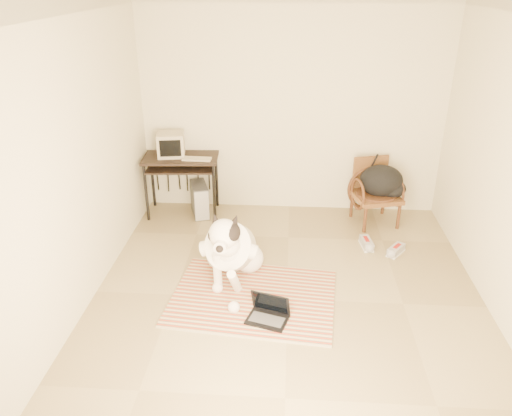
# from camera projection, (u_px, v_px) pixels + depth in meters

# --- Properties ---
(floor) EXTENTS (4.50, 4.50, 0.00)m
(floor) POSITION_uv_depth(u_px,v_px,m) (287.00, 299.00, 5.11)
(floor) COLOR #96845C
(floor) RESTS_ON ground
(ceiling) EXTENTS (4.50, 4.50, 0.00)m
(ceiling) POSITION_uv_depth(u_px,v_px,m) (296.00, 19.00, 3.95)
(ceiling) COLOR white
(ceiling) RESTS_ON wall_back
(wall_back) EXTENTS (4.50, 0.00, 4.50)m
(wall_back) POSITION_uv_depth(u_px,v_px,m) (292.00, 113.00, 6.56)
(wall_back) COLOR beige
(wall_back) RESTS_ON floor
(wall_front) EXTENTS (4.50, 0.00, 4.50)m
(wall_front) POSITION_uv_depth(u_px,v_px,m) (289.00, 343.00, 2.50)
(wall_front) COLOR beige
(wall_front) RESTS_ON floor
(wall_left) EXTENTS (0.00, 4.50, 4.50)m
(wall_left) POSITION_uv_depth(u_px,v_px,m) (77.00, 171.00, 4.65)
(wall_left) COLOR beige
(wall_left) RESTS_ON floor
(rug) EXTENTS (1.77, 1.42, 0.02)m
(rug) POSITION_uv_depth(u_px,v_px,m) (253.00, 297.00, 5.12)
(rug) COLOR #B33C23
(rug) RESTS_ON floor
(dog) EXTENTS (0.64, 1.33, 0.96)m
(dog) POSITION_uv_depth(u_px,v_px,m) (231.00, 249.00, 5.28)
(dog) COLOR white
(dog) RESTS_ON rug
(laptop) EXTENTS (0.44, 0.37, 0.27)m
(laptop) POSITION_uv_depth(u_px,v_px,m) (269.00, 313.00, 4.77)
(laptop) COLOR black
(laptop) RESTS_ON rug
(computer_desk) EXTENTS (1.02, 0.61, 0.82)m
(computer_desk) POSITION_uv_depth(u_px,v_px,m) (181.00, 165.00, 6.64)
(computer_desk) COLOR black
(computer_desk) RESTS_ON floor
(crt_monitor) EXTENTS (0.40, 0.38, 0.31)m
(crt_monitor) POSITION_uv_depth(u_px,v_px,m) (171.00, 144.00, 6.58)
(crt_monitor) COLOR tan
(crt_monitor) RESTS_ON computer_desk
(desk_keyboard) EXTENTS (0.38, 0.15, 0.02)m
(desk_keyboard) POSITION_uv_depth(u_px,v_px,m) (197.00, 159.00, 6.49)
(desk_keyboard) COLOR tan
(desk_keyboard) RESTS_ON computer_desk
(pc_tower) EXTENTS (0.33, 0.51, 0.44)m
(pc_tower) POSITION_uv_depth(u_px,v_px,m) (200.00, 199.00, 6.82)
(pc_tower) COLOR #464548
(pc_tower) RESTS_ON floor
(rattan_chair) EXTENTS (0.68, 0.67, 0.85)m
(rattan_chair) POSITION_uv_depth(u_px,v_px,m) (375.00, 192.00, 6.54)
(rattan_chair) COLOR brown
(rattan_chair) RESTS_ON floor
(backpack) EXTENTS (0.60, 0.46, 0.41)m
(backpack) POSITION_uv_depth(u_px,v_px,m) (383.00, 182.00, 6.44)
(backpack) COLOR black
(backpack) RESTS_ON rattan_chair
(sneaker_left) EXTENTS (0.16, 0.30, 0.10)m
(sneaker_left) POSITION_uv_depth(u_px,v_px,m) (366.00, 244.00, 6.06)
(sneaker_left) COLOR silver
(sneaker_left) RESTS_ON floor
(sneaker_right) EXTENTS (0.26, 0.30, 0.10)m
(sneaker_right) POSITION_uv_depth(u_px,v_px,m) (396.00, 250.00, 5.92)
(sneaker_right) COLOR silver
(sneaker_right) RESTS_ON floor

